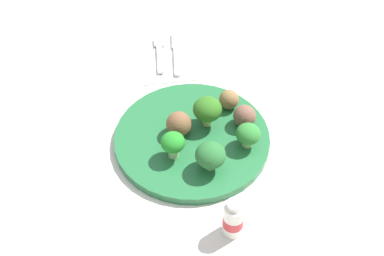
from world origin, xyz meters
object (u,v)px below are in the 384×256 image
object	(u,v)px
broccoli_floret_front_right	(210,155)
napkin	(168,56)
meatball_near_rim	(229,100)
plate	(192,139)
meatball_mid_right	(179,124)
fork	(160,53)
broccoli_floret_mid_left	(207,110)
yogurt_bottle	(233,219)
broccoli_floret_near_rim	(173,143)
meatball_back_left	(245,116)
knife	(176,51)
broccoli_floret_far_rim	(248,134)

from	to	relation	value
broccoli_floret_front_right	napkin	size ratio (longest dim) A/B	0.32
broccoli_floret_front_right	meatball_near_rim	bearing A→B (deg)	-18.58
plate	meatball_near_rim	distance (m)	0.10
napkin	meatball_near_rim	bearing A→B (deg)	-148.56
napkin	meatball_mid_right	bearing A→B (deg)	-177.22
meatball_near_rim	fork	size ratio (longest dim) A/B	0.31
broccoli_floret_mid_left	yogurt_bottle	xyz separation A→B (m)	(-0.22, -0.02, -0.02)
broccoli_floret_near_rim	meatball_back_left	size ratio (longest dim) A/B	1.24
meatball_near_rim	knife	distance (m)	0.21
broccoli_floret_far_rim	meatball_back_left	distance (m)	0.05
broccoli_floret_far_rim	meatball_mid_right	world-z (taller)	same
knife	broccoli_floret_front_right	bearing A→B (deg)	-172.82
broccoli_floret_near_rim	napkin	bearing A→B (deg)	-0.17
meatball_back_left	fork	bearing A→B (deg)	32.85
broccoli_floret_near_rim	meatball_near_rim	distance (m)	0.16
meatball_back_left	knife	size ratio (longest dim) A/B	0.28
meatball_mid_right	fork	world-z (taller)	meatball_mid_right
broccoli_floret_far_rim	yogurt_bottle	distance (m)	0.17
meatball_mid_right	fork	size ratio (longest dim) A/B	0.38
broccoli_floret_mid_left	knife	world-z (taller)	broccoli_floret_mid_left
plate	fork	world-z (taller)	plate
broccoli_floret_mid_left	meatball_back_left	size ratio (longest dim) A/B	1.42
broccoli_floret_near_rim	broccoli_floret_mid_left	bearing A→B (deg)	-41.90
meatball_near_rim	plate	bearing A→B (deg)	133.07
broccoli_floret_front_right	meatball_mid_right	distance (m)	0.10
plate	broccoli_floret_mid_left	xyz separation A→B (m)	(0.03, -0.03, 0.04)
broccoli_floret_near_rim	napkin	size ratio (longest dim) A/B	0.30
yogurt_bottle	meatball_back_left	bearing A→B (deg)	-12.36
broccoli_floret_near_rim	fork	bearing A→B (deg)	3.29
plate	broccoli_floret_near_rim	world-z (taller)	broccoli_floret_near_rim
broccoli_floret_near_rim	yogurt_bottle	distance (m)	0.17
meatball_near_rim	broccoli_floret_mid_left	bearing A→B (deg)	133.10
meatball_near_rim	broccoli_floret_near_rim	bearing A→B (deg)	136.16
broccoli_floret_near_rim	broccoli_floret_mid_left	xyz separation A→B (m)	(0.07, -0.06, 0.00)
plate	yogurt_bottle	bearing A→B (deg)	-165.37
yogurt_bottle	plate	bearing A→B (deg)	14.63
broccoli_floret_front_right	broccoli_floret_mid_left	bearing A→B (deg)	-2.24
broccoli_floret_mid_left	meatball_mid_right	bearing A→B (deg)	109.97
broccoli_floret_front_right	meatball_back_left	distance (m)	0.12
meatball_near_rim	knife	world-z (taller)	meatball_near_rim
plate	broccoli_floret_front_right	distance (m)	0.09
broccoli_floret_front_right	broccoli_floret_mid_left	world-z (taller)	broccoli_floret_mid_left
broccoli_floret_near_rim	broccoli_floret_front_right	size ratio (longest dim) A/B	0.96
broccoli_floret_mid_left	broccoli_floret_far_rim	bearing A→B (deg)	-130.59
yogurt_bottle	knife	bearing A→B (deg)	8.44
broccoli_floret_far_rim	broccoli_floret_near_rim	bearing A→B (deg)	96.94
meatball_mid_right	fork	bearing A→B (deg)	6.89
plate	broccoli_floret_near_rim	bearing A→B (deg)	141.67
meatball_mid_right	yogurt_bottle	xyz separation A→B (m)	(-0.20, -0.07, -0.01)
broccoli_floret_near_rim	knife	size ratio (longest dim) A/B	0.35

